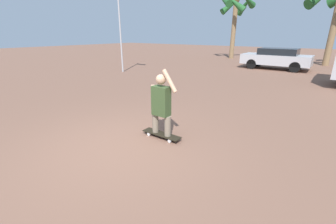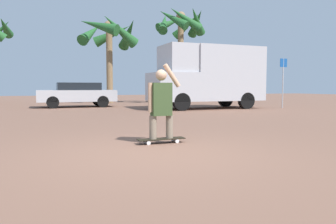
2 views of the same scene
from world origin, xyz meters
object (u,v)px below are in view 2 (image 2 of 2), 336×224
at_px(camper_van, 208,75).
at_px(street_sign, 283,77).
at_px(skateboard, 161,139).
at_px(person_skateboarder, 161,101).
at_px(palm_tree_center_background, 110,35).
at_px(palm_tree_near_van, 182,26).
at_px(parked_car_silver, 77,94).

bearing_deg(camper_van, street_sign, -14.93).
distance_m(skateboard, person_skateboarder, 0.75).
bearing_deg(person_skateboarder, palm_tree_center_background, 81.90).
bearing_deg(palm_tree_center_background, street_sign, -49.86).
distance_m(camper_van, street_sign, 4.01).
bearing_deg(street_sign, person_skateboarder, -140.80).
bearing_deg(camper_van, palm_tree_near_van, 80.78).
xyz_separation_m(parked_car_silver, palm_tree_center_background, (2.67, 4.01, 3.95)).
distance_m(skateboard, palm_tree_near_van, 16.69).
distance_m(parked_car_silver, street_sign, 11.11).
bearing_deg(person_skateboarder, street_sign, 39.20).
distance_m(person_skateboarder, parked_car_silver, 12.64).
bearing_deg(street_sign, skateboard, -140.79).
height_order(camper_van, palm_tree_center_background, palm_tree_center_background).
xyz_separation_m(camper_van, parked_car_silver, (-6.15, 3.68, -0.98)).
xyz_separation_m(skateboard, palm_tree_near_van, (6.73, 14.41, 5.07)).
xyz_separation_m(person_skateboarder, palm_tree_near_van, (6.73, 14.41, 4.32)).
xyz_separation_m(parked_car_silver, palm_tree_near_van, (7.03, 1.77, 4.43)).
bearing_deg(palm_tree_near_van, parked_car_silver, -165.85).
bearing_deg(person_skateboarder, palm_tree_near_van, 64.95).
height_order(palm_tree_near_van, palm_tree_center_background, palm_tree_near_van).
bearing_deg(person_skateboarder, skateboard, 0.00).
height_order(skateboard, person_skateboarder, person_skateboarder).
distance_m(camper_van, parked_car_silver, 7.23).
bearing_deg(palm_tree_center_background, palm_tree_near_van, -27.13).
bearing_deg(palm_tree_near_van, street_sign, -65.26).
bearing_deg(parked_car_silver, person_skateboarder, -88.65).
bearing_deg(palm_tree_center_background, skateboard, -98.09).
relative_size(skateboard, palm_tree_near_van, 0.15).
height_order(parked_car_silver, palm_tree_near_van, palm_tree_near_van).
xyz_separation_m(skateboard, parked_car_silver, (-0.30, 12.64, 0.64)).
height_order(person_skateboarder, palm_tree_center_background, palm_tree_center_background).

